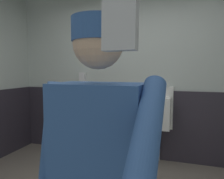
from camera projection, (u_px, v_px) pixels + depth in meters
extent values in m
cube|color=silver|center=(141.00, 72.00, 3.35)|extent=(4.81, 0.12, 2.72)
cube|color=#2D2833|center=(139.00, 124.00, 3.35)|extent=(4.21, 0.03, 1.08)
cube|color=white|center=(159.00, 107.00, 3.22)|extent=(0.40, 0.05, 0.65)
cube|color=white|center=(158.00, 113.00, 3.06)|extent=(0.34, 0.30, 0.45)
cylinder|color=#B7BABF|center=(160.00, 88.00, 3.18)|extent=(0.04, 0.04, 0.24)
cylinder|color=#B7BABF|center=(158.00, 143.00, 3.23)|extent=(0.05, 0.05, 0.55)
cube|color=#335999|center=(99.00, 144.00, 0.95)|extent=(0.40, 0.24, 0.55)
cylinder|color=#335999|center=(52.00, 138.00, 1.03)|extent=(0.17, 0.09, 0.56)
cylinder|color=#335999|center=(146.00, 140.00, 0.65)|extent=(0.09, 0.50, 0.39)
sphere|color=#D8AD8C|center=(98.00, 44.00, 0.91)|extent=(0.22, 0.22, 0.22)
cylinder|color=#335999|center=(98.00, 30.00, 0.90)|extent=(0.23, 0.23, 0.10)
cube|color=silver|center=(120.00, 18.00, 0.35)|extent=(0.06, 0.03, 0.11)
cube|color=silver|center=(82.00, 78.00, 3.57)|extent=(0.10, 0.07, 0.18)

